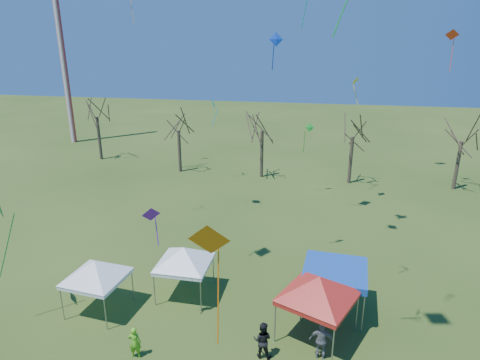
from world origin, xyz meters
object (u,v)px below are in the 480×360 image
object	(u,v)px
tent_white_mid	(184,251)
person_grey	(322,340)
tree_0	(95,101)
tree_4	(465,123)
tree_3	(354,119)
tent_white_west	(95,264)
tree_2	(262,113)
tent_red	(319,281)
radio_mast	(61,40)
tree_1	(178,115)
person_dark	(262,340)
person_green	(135,342)
tent_blue	(335,272)

from	to	relation	value
tent_white_mid	person_grey	distance (m)	8.32
tree_0	tree_4	xyz separation A→B (m)	(36.20, -3.38, -0.43)
tree_3	tent_white_west	distance (m)	26.47
tree_2	tent_red	xyz separation A→B (m)	(5.44, -22.71, -3.24)
tree_0	radio_mast	bearing A→B (deg)	137.23
tent_white_west	tree_3	bearing A→B (deg)	57.78
tree_1	tree_0	bearing A→B (deg)	164.82
tree_1	person_dark	xyz separation A→B (m)	(11.50, -24.70, -4.91)
tree_3	person_green	world-z (taller)	tree_3
tree_3	person_grey	bearing A→B (deg)	-96.56
tent_white_mid	person_grey	bearing A→B (deg)	-26.28
radio_mast	tent_red	size ratio (longest dim) A/B	6.20
tent_white_mid	tent_blue	bearing A→B (deg)	0.03
tree_3	person_dark	bearing A→B (deg)	-102.39
tent_red	person_green	xyz separation A→B (m)	(-7.88, -2.70, -2.29)
tree_1	tent_white_mid	bearing A→B (deg)	-71.89
radio_mast	tent_blue	world-z (taller)	radio_mast
tree_1	tree_3	xyz separation A→B (m)	(16.80, -0.60, 0.29)
tree_4	tree_3	bearing A→B (deg)	179.74
tent_white_west	tent_blue	size ratio (longest dim) A/B	1.10
tree_2	tent_white_mid	size ratio (longest dim) A/B	2.15
tent_blue	person_grey	bearing A→B (deg)	-99.51
radio_mast	tent_white_west	distance (m)	39.15
tent_white_mid	person_green	xyz separation A→B (m)	(-0.82, -4.93, -1.94)
tree_4	person_grey	bearing A→B (deg)	-116.97
tree_1	person_grey	world-z (taller)	tree_1
tent_white_mid	person_grey	size ratio (longest dim) A/B	2.05
tree_1	tree_4	size ratio (longest dim) A/B	0.96
tree_2	tree_4	distance (m)	17.73
tent_blue	person_dark	size ratio (longest dim) A/B	1.93
tree_4	tent_blue	bearing A→B (deg)	-119.68
tree_1	tree_4	distance (m)	26.13
radio_mast	tent_white_mid	bearing A→B (deg)	-51.41
person_green	tent_white_west	bearing A→B (deg)	-50.07
tent_red	person_dark	size ratio (longest dim) A/B	2.30
tree_4	tent_blue	size ratio (longest dim) A/B	2.32
tree_1	tent_white_west	xyz separation A→B (m)	(2.80, -22.82, -3.11)
person_dark	tree_1	bearing A→B (deg)	-61.25
radio_mast	person_grey	size ratio (longest dim) A/B	13.46
tent_white_mid	tent_red	world-z (taller)	tent_red
tree_4	person_grey	world-z (taller)	tree_4
tent_white_west	person_dark	xyz separation A→B (m)	(8.70, -1.88, -1.81)
radio_mast	tent_red	distance (m)	45.82
radio_mast	tent_blue	bearing A→B (deg)	-43.32
person_grey	tree_1	bearing A→B (deg)	-57.32
tent_white_mid	tent_blue	world-z (taller)	tent_white_mid
radio_mast	tree_1	bearing A→B (deg)	-28.48
tree_2	person_dark	world-z (taller)	tree_2
tent_blue	person_green	xyz separation A→B (m)	(-8.71, -4.94, -1.49)
tent_white_mid	person_dark	size ratio (longest dim) A/B	2.16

